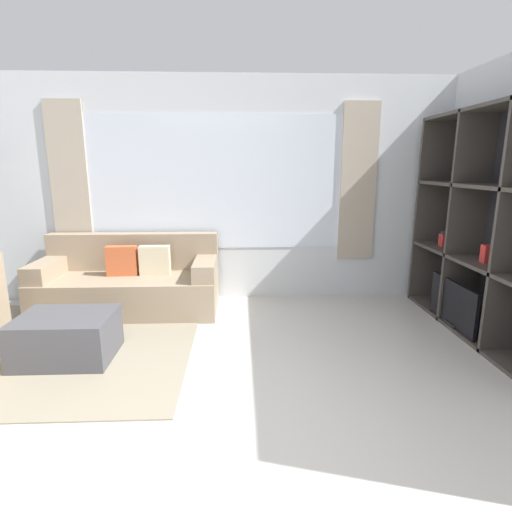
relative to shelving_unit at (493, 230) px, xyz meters
name	(u,v)px	position (x,y,z in m)	size (l,w,h in m)	color
ground_plane	(190,479)	(-2.68, -1.79, -1.06)	(16.00, 16.00, 0.00)	beige
wall_back	(216,191)	(-2.68, 1.32, 0.30)	(6.91, 0.11, 2.70)	silver
area_rug	(51,347)	(-4.17, -0.13, -1.05)	(2.63, 2.30, 0.01)	gray
shelving_unit	(493,230)	(0.00, 0.00, 0.00)	(0.43, 2.34, 2.20)	#232328
couch_main	(130,284)	(-3.68, 0.86, -0.74)	(2.02, 0.85, 0.86)	gray
ottoman	(67,337)	(-3.91, -0.36, -0.86)	(0.79, 0.60, 0.40)	#47474C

